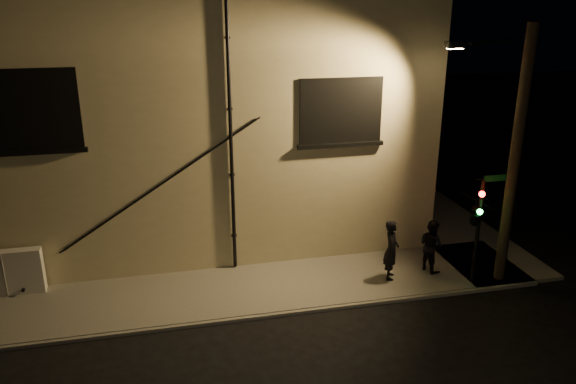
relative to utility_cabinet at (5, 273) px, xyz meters
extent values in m
plane|color=black|center=(8.44, -2.70, -0.80)|extent=(90.00, 90.00, 0.00)
cube|color=#67655C|center=(5.44, -1.20, -0.74)|extent=(20.00, 3.00, 0.12)
cube|color=#67655C|center=(14.94, 5.30, -0.74)|extent=(3.00, 16.00, 0.12)
cube|color=#C9BD90|center=(5.44, 6.30, 3.45)|extent=(16.00, 12.00, 8.50)
cube|color=black|center=(1.44, 0.28, 4.60)|extent=(2.20, 0.10, 2.20)
cube|color=black|center=(1.44, 0.29, 4.60)|extent=(1.98, 0.05, 1.98)
cube|color=black|center=(10.04, 0.28, 4.20)|extent=(2.60, 0.10, 2.00)
cube|color=#A5B28C|center=(10.04, 0.29, 4.20)|extent=(2.38, 0.05, 1.78)
cylinder|color=black|center=(6.64, 0.22, 3.51)|extent=(0.11, 0.11, 8.30)
cylinder|color=black|center=(4.44, 0.25, 2.20)|extent=(5.96, 0.04, 3.75)
cylinder|color=black|center=(4.56, 0.25, 2.26)|extent=(5.96, 0.04, 3.75)
cube|color=silver|center=(0.00, 0.00, 0.00)|extent=(2.05, 0.35, 1.35)
imported|color=black|center=(11.17, -1.54, 0.26)|extent=(0.66, 0.80, 1.87)
imported|color=black|center=(12.59, -1.32, 0.16)|extent=(0.88, 0.98, 1.67)
cylinder|color=black|center=(13.52, -2.31, 0.93)|extent=(0.12, 0.12, 3.20)
imported|color=black|center=(13.30, -2.43, 1.61)|extent=(0.55, 1.95, 0.78)
sphere|color=#FF140C|center=(13.32, -2.61, 2.24)|extent=(0.17, 0.17, 0.17)
sphere|color=#14FF3F|center=(13.32, -2.61, 1.70)|extent=(0.17, 0.17, 0.17)
cube|color=#0C4C1E|center=(13.87, -2.31, 2.58)|extent=(0.70, 0.03, 0.18)
cylinder|color=black|center=(14.44, -2.29, 3.03)|extent=(0.32, 0.32, 7.65)
cylinder|color=black|center=(13.64, -1.74, 6.32)|extent=(1.94, 1.05, 0.10)
cube|color=black|center=(12.84, -1.19, 6.22)|extent=(0.55, 0.28, 0.18)
cube|color=#FFC672|center=(12.84, -1.19, 6.12)|extent=(0.42, 0.20, 0.04)
camera|label=1|loc=(4.67, -15.86, 7.48)|focal=35.00mm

